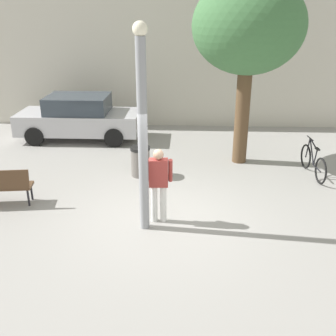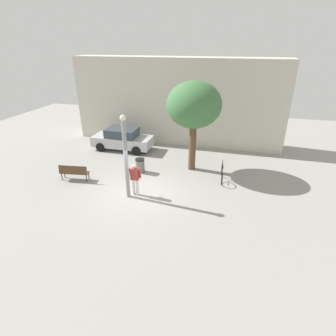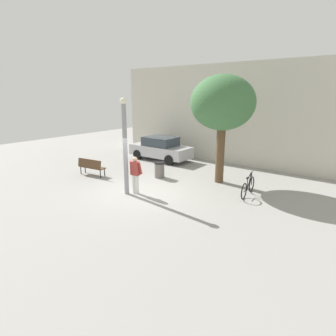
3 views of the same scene
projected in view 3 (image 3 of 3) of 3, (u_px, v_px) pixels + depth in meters
name	position (u px, v px, depth m)	size (l,w,h in m)	color
ground_plane	(140.00, 193.00, 12.57)	(36.00, 36.00, 0.00)	gray
building_facade	(227.00, 113.00, 18.26)	(15.35, 2.00, 6.11)	beige
lamppost	(125.00, 145.00, 11.89)	(0.28, 0.28, 4.16)	gray
person_by_lamppost	(135.00, 172.00, 12.27)	(0.60, 0.29, 1.67)	white
park_bench	(91.00, 166.00, 15.05)	(1.65, 0.68, 0.92)	#513823
plaza_tree	(223.00, 104.00, 13.11)	(3.06, 3.06, 5.21)	brown
bicycle_black	(248.00, 187.00, 12.14)	(0.21, 1.81, 0.97)	black
parked_car_silver	(161.00, 148.00, 18.58)	(4.20, 1.83, 1.55)	#B7B7BC
trash_bin	(159.00, 170.00, 14.74)	(0.54, 0.54, 0.84)	#66605B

